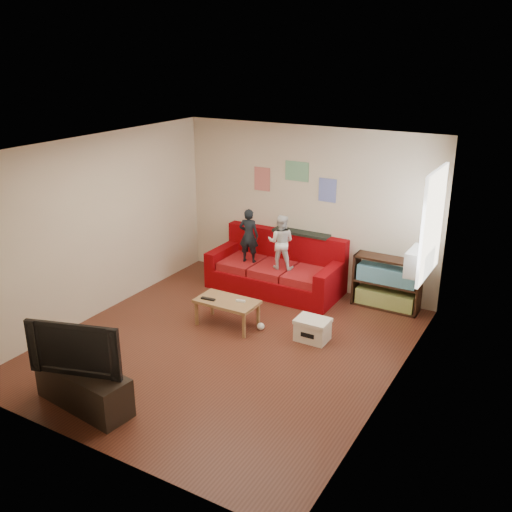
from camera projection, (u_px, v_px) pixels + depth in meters
The scene contains 17 objects.
room_shell at pixel (225, 253), 7.37m from camera, with size 4.52×5.02×2.72m.
sofa at pixel (277, 271), 9.56m from camera, with size 2.20×1.01×0.97m.
child_a at pixel (249, 236), 9.43m from camera, with size 0.33×0.22×0.91m, color black.
child_b at pixel (281, 242), 9.15m from camera, with size 0.44×0.34×0.90m, color silver.
coffee_table at pixel (227, 304), 8.27m from camera, with size 0.90×0.50×0.41m.
remote at pixel (208, 299), 8.27m from camera, with size 0.22×0.05×0.02m, color black.
game_controller at pixel (241, 301), 8.19m from camera, with size 0.13×0.04×0.03m, color silver.
bookshelf at pixel (387, 286), 8.84m from camera, with size 1.04×0.31×0.83m.
window at pixel (432, 224), 7.58m from camera, with size 0.04×1.08×1.48m, color white.
ac_unit at pixel (419, 262), 7.83m from camera, with size 0.28×0.55×0.35m, color #B7B2A3.
artwork_left at pixel (262, 179), 9.66m from camera, with size 0.30×0.01×0.40m, color #D87266.
artwork_center at pixel (297, 171), 9.28m from camera, with size 0.42×0.01×0.32m, color #72B27F.
artwork_right at pixel (327, 190), 9.11m from camera, with size 0.30×0.01×0.38m, color #727FCC.
file_box at pixel (312, 329), 7.92m from camera, with size 0.46×0.35×0.32m.
tv_stand at pixel (84, 388), 6.44m from camera, with size 1.24×0.41×0.46m, color black.
television at pixel (79, 345), 6.25m from camera, with size 1.08×0.14×0.63m, color black.
tissue at pixel (261, 326), 8.24m from camera, with size 0.11×0.11×0.11m, color white.
Camera 1 is at (3.81, -5.81, 3.85)m, focal length 40.00 mm.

